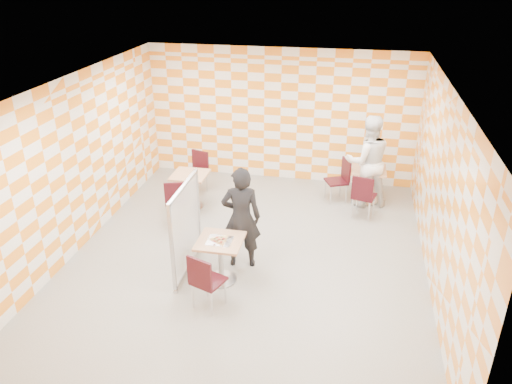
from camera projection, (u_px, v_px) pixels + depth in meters
room_shell at (254, 165)px, 8.55m from camera, size 7.00×7.00×7.00m
main_table at (221, 253)px, 7.84m from camera, size 0.70×0.70×0.75m
second_table at (368, 179)px, 10.44m from camera, size 0.70×0.70×0.75m
empty_table at (190, 185)px, 10.18m from camera, size 0.70×0.70×0.75m
chair_main_front at (204, 279)px, 7.17m from camera, size 0.55×0.55×0.92m
chair_second_front at (363, 194)px, 9.73m from camera, size 0.52×0.53×0.92m
chair_second_side at (341, 177)px, 10.46m from camera, size 0.56×0.56×0.92m
chair_empty_near at (176, 199)px, 9.53m from camera, size 0.53×0.54×0.92m
chair_empty_far at (198, 169)px, 10.87m from camera, size 0.54×0.54×0.92m
partition at (186, 228)px, 8.00m from camera, size 0.08×1.38×1.55m
man_dark at (241, 218)px, 8.12m from camera, size 0.71×0.53×1.77m
man_white at (367, 161)px, 10.13m from camera, size 1.10×0.95×1.93m
pizza_on_foil at (220, 240)px, 7.72m from camera, size 0.40×0.40×0.04m
sport_bottle at (361, 161)px, 10.47m from camera, size 0.06×0.06×0.20m
soda_bottle at (375, 163)px, 10.35m from camera, size 0.07×0.07×0.23m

